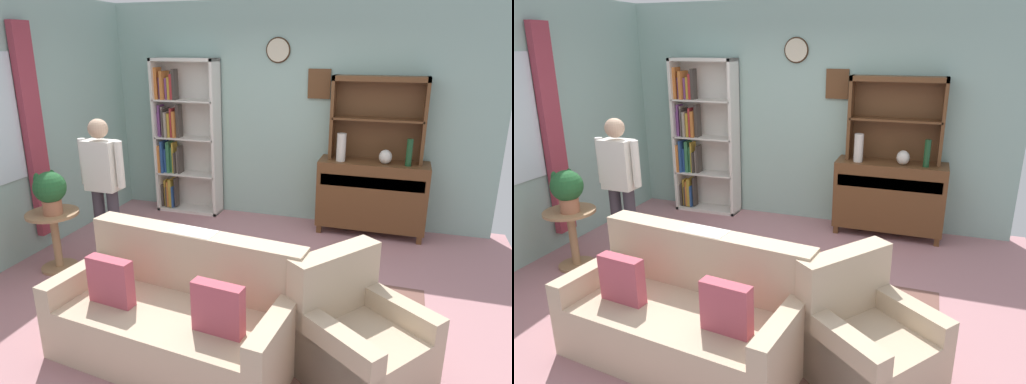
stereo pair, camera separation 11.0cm
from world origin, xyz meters
TOP-DOWN VIEW (x-y plane):
  - ground_plane at (0.00, 0.00)m, footprint 5.40×4.60m
  - wall_back at (-0.00, 2.13)m, footprint 5.00×0.09m
  - wall_left at (-2.52, -0.04)m, footprint 0.16×4.20m
  - area_rug at (0.20, -0.30)m, footprint 2.99×1.68m
  - bookshelf at (-1.53, 1.94)m, footprint 0.90×0.30m
  - sideboard at (1.06, 1.86)m, footprint 1.30×0.45m
  - sideboard_hutch at (1.06, 1.97)m, footprint 1.10×0.26m
  - vase_tall at (0.67, 1.78)m, footprint 0.11×0.11m
  - vase_round at (1.19, 1.79)m, footprint 0.15×0.15m
  - bottle_wine at (1.45, 1.77)m, footprint 0.07×0.07m
  - couch_floral at (-0.13, -1.02)m, footprint 1.89×1.05m
  - armchair_floral at (1.18, -0.86)m, footprint 1.08×1.07m
  - plant_stand at (-1.98, -0.13)m, footprint 0.52×0.52m
  - potted_plant_large at (-1.94, -0.16)m, footprint 0.32×0.32m
  - person_reading at (-1.56, 0.19)m, footprint 0.52×0.21m
  - coffee_table at (-0.20, -0.02)m, footprint 0.80×0.50m
  - book_stack at (-0.16, 0.01)m, footprint 0.21×0.14m

SIDE VIEW (x-z plane):
  - ground_plane at x=0.00m, z-range -0.02..0.00m
  - area_rug at x=0.20m, z-range 0.00..0.01m
  - armchair_floral at x=1.18m, z-range -0.15..0.73m
  - couch_floral at x=-0.13m, z-range -0.14..0.76m
  - coffee_table at x=-0.20m, z-range 0.14..0.56m
  - plant_stand at x=-1.98m, z-range 0.07..0.71m
  - book_stack at x=-0.16m, z-range 0.42..0.49m
  - sideboard at x=1.06m, z-range 0.05..0.97m
  - potted_plant_large at x=-1.94m, z-range 0.67..1.11m
  - person_reading at x=-1.56m, z-range 0.13..1.69m
  - vase_round at x=1.19m, z-range 0.92..1.09m
  - bookshelf at x=-1.53m, z-range -0.01..2.09m
  - bottle_wine at x=1.45m, z-range 0.92..1.24m
  - vase_tall at x=0.67m, z-range 0.92..1.26m
  - wall_left at x=-2.52m, z-range 0.00..2.80m
  - wall_back at x=0.00m, z-range 0.01..2.81m
  - sideboard_hutch at x=1.06m, z-range 1.06..2.06m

